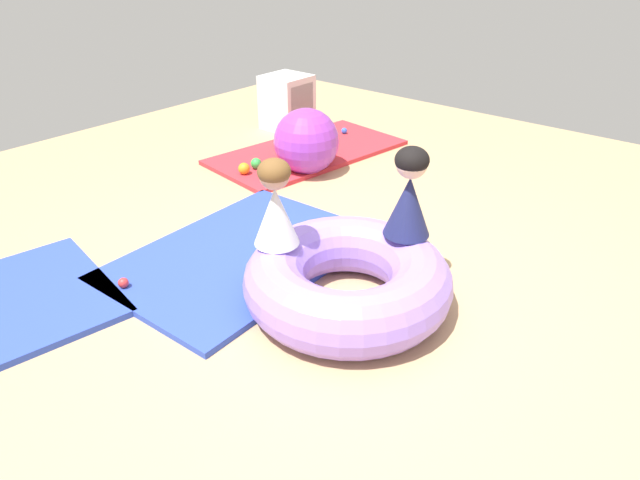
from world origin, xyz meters
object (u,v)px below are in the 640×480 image
object	(u,v)px
child_in_navy	(409,193)
play_ball_red	(123,283)
play_ball_pink	(312,156)
inflatable_cushion	(347,280)
play_ball_green_second	(284,138)
play_ball_orange	(244,169)
play_ball_green	(256,163)
play_ball_teal	(314,232)
exercise_ball_large	(306,141)
child_in_white	(275,204)
play_ball_blue	(344,131)
storage_cube	(289,103)

from	to	relation	value
child_in_navy	play_ball_red	distance (m)	1.74
child_in_navy	play_ball_pink	size ratio (longest dim) A/B	7.28
child_in_navy	play_ball_pink	distance (m)	2.12
inflatable_cushion	play_ball_green_second	distance (m)	2.73
play_ball_orange	play_ball_red	distance (m)	1.82
play_ball_orange	play_ball_green_second	distance (m)	0.86
inflatable_cushion	play_ball_green	bearing A→B (deg)	59.63
play_ball_teal	exercise_ball_large	xyz separation A→B (m)	(0.94, 0.88, 0.20)
child_in_white	inflatable_cushion	bearing A→B (deg)	110.91
inflatable_cushion	play_ball_green_second	xyz separation A→B (m)	(1.73, 2.11, -0.09)
play_ball_green	play_ball_green_second	xyz separation A→B (m)	(0.65, 0.28, -0.00)
play_ball_green_second	child_in_navy	bearing A→B (deg)	-120.81
play_ball_green	play_ball_blue	bearing A→B (deg)	-0.27
play_ball_green_second	play_ball_pink	bearing A→B (deg)	-109.25
child_in_navy	exercise_ball_large	bearing A→B (deg)	-101.46
play_ball_green	play_ball_orange	world-z (taller)	play_ball_orange
child_in_navy	play_ball_blue	xyz separation A→B (m)	(1.94, 1.94, -0.53)
inflatable_cushion	play_ball_blue	bearing A→B (deg)	38.04
inflatable_cushion	play_ball_blue	xyz separation A→B (m)	(2.33, 1.82, -0.10)
child_in_navy	play_ball_orange	distance (m)	2.07
exercise_ball_large	play_ball_red	bearing A→B (deg)	-169.02
child_in_navy	play_ball_teal	xyz separation A→B (m)	(0.04, 0.74, -0.52)
play_ball_green_second	play_ball_teal	bearing A→B (deg)	-130.88
child_in_navy	play_ball_red	xyz separation A→B (m)	(-1.14, 1.21, -0.53)
inflatable_cushion	child_in_navy	xyz separation A→B (m)	(0.40, -0.12, 0.43)
child_in_white	play_ball_green	distance (m)	1.97
play_ball_blue	play_ball_green_second	world-z (taller)	play_ball_green_second
play_ball_blue	play_ball_red	distance (m)	3.16
inflatable_cushion	child_in_white	distance (m)	0.59
child_in_navy	storage_cube	bearing A→B (deg)	-105.18
play_ball_green	play_ball_teal	size ratio (longest dim) A/B	1.00
play_ball_teal	play_ball_pink	bearing A→B (deg)	41.09
storage_cube	inflatable_cushion	bearing A→B (deg)	-131.62
exercise_ball_large	child_in_white	bearing A→B (deg)	-143.85
play_ball_pink	play_ball_green_second	size ratio (longest dim) A/B	0.75
play_ball_green_second	child_in_white	bearing A→B (deg)	-137.46
inflatable_cushion	play_ball_green_second	world-z (taller)	inflatable_cushion
exercise_ball_large	storage_cube	distance (m)	1.26
play_ball_green	play_ball_orange	distance (m)	0.15
play_ball_green	play_ball_green_second	size ratio (longest dim) A/B	1.00
child_in_navy	exercise_ball_large	world-z (taller)	child_in_navy
play_ball_orange	child_in_white	bearing A→B (deg)	-126.88
inflatable_cushion	play_ball_blue	distance (m)	2.96
play_ball_orange	exercise_ball_large	bearing A→B (deg)	-35.45
play_ball_green	exercise_ball_large	distance (m)	0.49
play_ball_pink	storage_cube	bearing A→B (deg)	53.64
play_ball_orange	play_ball_teal	distance (m)	1.30
play_ball_pink	play_ball_green	bearing A→B (deg)	152.57
child_in_white	child_in_navy	bearing A→B (deg)	135.92
inflatable_cushion	play_ball_orange	xyz separation A→B (m)	(0.92, 1.82, -0.08)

